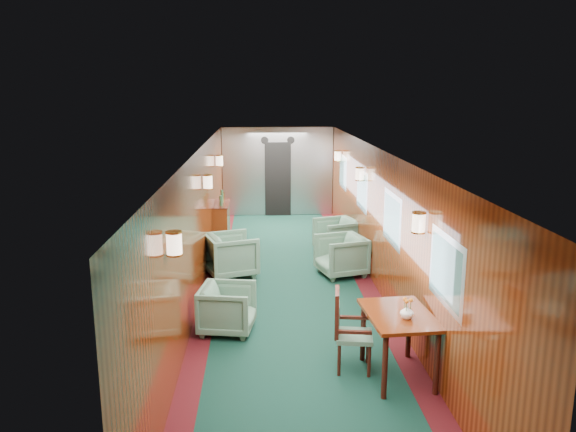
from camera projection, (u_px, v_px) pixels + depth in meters
The scene contains 12 objects.
room at pixel (290, 196), 9.33m from camera, with size 12.00×12.10×2.40m.
bulkhead at pixel (278, 172), 15.19m from camera, with size 2.98×0.17×2.39m.
windows_right at pixel (375, 203), 9.69m from camera, with size 0.02×8.60×0.80m.
wall_sconces at pixel (288, 181), 9.85m from camera, with size 2.97×7.97×0.25m.
dining_table at pixel (399, 324), 6.59m from camera, with size 0.83×1.13×0.80m.
side_chair at pixel (346, 327), 6.79m from camera, with size 0.51×0.53×1.02m.
credenza at pixel (222, 224), 12.23m from camera, with size 0.34×1.08×1.24m.
flower_vase at pixel (407, 312), 6.39m from camera, with size 0.15×0.15×0.16m, color white.
armchair_left_near at pixel (227, 309), 7.91m from camera, with size 0.73×0.75×0.68m, color #204C3C.
armchair_left_far at pixel (231, 255), 10.30m from camera, with size 0.85×0.87×0.79m, color #204C3C.
armchair_right_near at pixel (341, 255), 10.34m from camera, with size 0.80×0.82×0.75m, color #204C3C.
armchair_right_far at pixel (336, 236), 11.75m from camera, with size 0.78×0.81×0.73m, color #204C3C.
Camera 1 is at (-0.51, -9.16, 3.35)m, focal length 35.00 mm.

